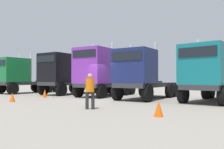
{
  "coord_description": "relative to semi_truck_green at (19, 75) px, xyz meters",
  "views": [
    {
      "loc": [
        9.27,
        -13.31,
        1.44
      ],
      "look_at": [
        -1.16,
        3.09,
        1.8
      ],
      "focal_mm": 37.78,
      "sensor_mm": 36.0,
      "label": 1
    }
  ],
  "objects": [
    {
      "name": "semi_truck_navy",
      "position": [
        13.35,
        -0.01,
        -0.07
      ],
      "size": [
        2.59,
        6.45,
        3.99
      ],
      "rotation": [
        0.0,
        0.0,
        -1.58
      ],
      "color": "#333338",
      "rests_on": "ground"
    },
    {
      "name": "semi_truck_green",
      "position": [
        0.0,
        0.0,
        0.0
      ],
      "size": [
        2.98,
        6.59,
        4.04
      ],
      "rotation": [
        0.0,
        0.0,
        -1.64
      ],
      "color": "#333338",
      "rests_on": "ground"
    },
    {
      "name": "visitor_in_hivis",
      "position": [
        13.53,
        -5.92,
        -0.85
      ],
      "size": [
        0.54,
        0.54,
        1.69
      ],
      "rotation": [
        0.0,
        0.0,
        2.06
      ],
      "color": "#292929",
      "rests_on": "ground"
    },
    {
      "name": "traffic_cone_mid",
      "position": [
        7.23,
        -5.69,
        -1.54
      ],
      "size": [
        0.36,
        0.36,
        0.57
      ],
      "primitive_type": "cone",
      "color": "#F2590C",
      "rests_on": "ground"
    },
    {
      "name": "semi_truck_black",
      "position": [
        5.09,
        0.85,
        0.09
      ],
      "size": [
        2.57,
        6.4,
        4.26
      ],
      "rotation": [
        0.0,
        0.0,
        -1.57
      ],
      "color": "#333338",
      "rests_on": "ground"
    },
    {
      "name": "ground",
      "position": [
        11.15,
        -1.48,
        -1.83
      ],
      "size": [
        200.0,
        200.0,
        0.0
      ],
      "primitive_type": "plane",
      "color": "gray"
    },
    {
      "name": "traffic_cone_far",
      "position": [
        6.21,
        -2.18,
        -1.51
      ],
      "size": [
        0.36,
        0.36,
        0.63
      ],
      "primitive_type": "cone",
      "color": "#F2590C",
      "rests_on": "ground"
    },
    {
      "name": "semi_truck_teal",
      "position": [
        17.74,
        0.34,
        -0.01
      ],
      "size": [
        3.36,
        6.55,
        4.02
      ],
      "rotation": [
        0.0,
        0.0,
        -1.71
      ],
      "color": "#333338",
      "rests_on": "ground"
    },
    {
      "name": "traffic_cone_near",
      "position": [
        17.11,
        -6.29,
        -1.52
      ],
      "size": [
        0.36,
        0.36,
        0.62
      ],
      "primitive_type": "cone",
      "color": "#F2590C",
      "rests_on": "ground"
    },
    {
      "name": "semi_truck_purple",
      "position": [
        9.32,
        0.53,
        0.15
      ],
      "size": [
        2.71,
        6.3,
        4.43
      ],
      "rotation": [
        0.0,
        0.0,
        -1.54
      ],
      "color": "#333338",
      "rests_on": "ground"
    }
  ]
}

